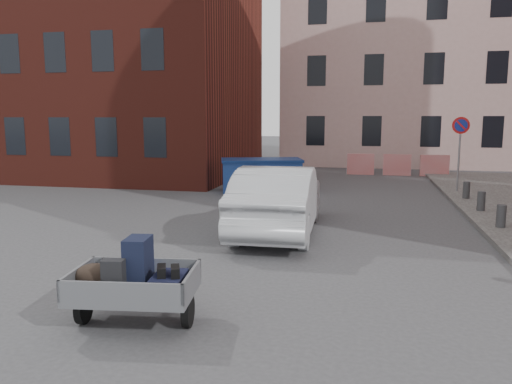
# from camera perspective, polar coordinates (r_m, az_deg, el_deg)

# --- Properties ---
(ground) EXTENTS (120.00, 120.00, 0.00)m
(ground) POSITION_cam_1_polar(r_m,az_deg,el_deg) (10.27, -3.54, -7.15)
(ground) COLOR #38383A
(ground) RESTS_ON ground
(building_brick) EXTENTS (12.00, 10.00, 14.00)m
(building_brick) POSITION_cam_1_polar(r_m,az_deg,el_deg) (25.72, -15.67, 17.77)
(building_brick) COLOR #591E16
(building_brick) RESTS_ON ground
(building_pink) EXTENTS (16.00, 8.00, 14.00)m
(building_pink) POSITION_cam_1_polar(r_m,az_deg,el_deg) (31.94, 18.94, 15.78)
(building_pink) COLOR #C59F97
(building_pink) RESTS_ON ground
(far_building) EXTENTS (6.00, 6.00, 8.00)m
(far_building) POSITION_cam_1_polar(r_m,az_deg,el_deg) (38.86, -23.73, 9.73)
(far_building) COLOR maroon
(far_building) RESTS_ON ground
(no_parking_sign) EXTENTS (0.60, 0.09, 2.65)m
(no_parking_sign) POSITION_cam_1_polar(r_m,az_deg,el_deg) (19.27, 22.30, 5.70)
(no_parking_sign) COLOR gray
(no_parking_sign) RESTS_ON sidewalk
(bollards) EXTENTS (0.22, 9.02, 0.55)m
(bollards) POSITION_cam_1_polar(r_m,az_deg,el_deg) (13.51, 26.22, -2.47)
(bollards) COLOR #3A3A3D
(bollards) RESTS_ON sidewalk
(barriers) EXTENTS (4.70, 0.18, 1.00)m
(barriers) POSITION_cam_1_polar(r_m,az_deg,el_deg) (24.64, 15.82, 3.00)
(barriers) COLOR red
(barriers) RESTS_ON ground
(trailer) EXTENTS (1.73, 1.90, 1.20)m
(trailer) POSITION_cam_1_polar(r_m,az_deg,el_deg) (6.96, -13.84, -9.92)
(trailer) COLOR black
(trailer) RESTS_ON ground
(dumpster) EXTENTS (3.26, 2.30, 1.23)m
(dumpster) POSITION_cam_1_polar(r_m,az_deg,el_deg) (18.48, 0.62, 1.92)
(dumpster) COLOR navy
(dumpster) RESTS_ON ground
(silver_car) EXTENTS (1.91, 5.00, 1.63)m
(silver_car) POSITION_cam_1_polar(r_m,az_deg,el_deg) (12.00, 2.59, -0.85)
(silver_car) COLOR #AFB2B6
(silver_car) RESTS_ON ground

